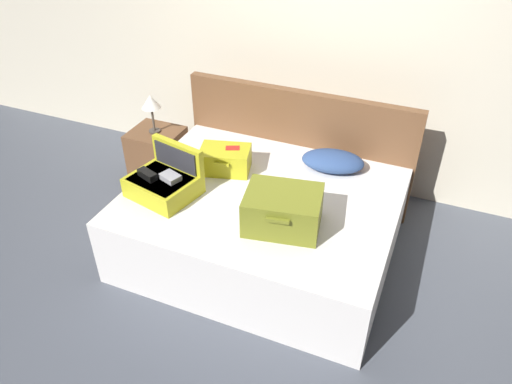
{
  "coord_description": "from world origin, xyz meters",
  "views": [
    {
      "loc": [
        1.07,
        -2.27,
        2.62
      ],
      "look_at": [
        0.0,
        0.28,
        0.64
      ],
      "focal_mm": 34.34,
      "sensor_mm": 36.0,
      "label": 1
    }
  ],
  "objects_px": {
    "nightstand": "(158,158)",
    "hard_case_large": "(283,210)",
    "pillow_near_headboard": "(333,161)",
    "table_lamp": "(151,103)",
    "bed": "(262,224)",
    "hard_case_small": "(225,159)",
    "hard_case_medium": "(164,182)"
  },
  "relations": [
    {
      "from": "hard_case_medium",
      "to": "hard_case_small",
      "type": "relative_size",
      "value": 1.22
    },
    {
      "from": "pillow_near_headboard",
      "to": "nightstand",
      "type": "distance_m",
      "value": 1.65
    },
    {
      "from": "hard_case_medium",
      "to": "pillow_near_headboard",
      "type": "distance_m",
      "value": 1.29
    },
    {
      "from": "nightstand",
      "to": "pillow_near_headboard",
      "type": "bearing_deg",
      "value": 0.25
    },
    {
      "from": "pillow_near_headboard",
      "to": "nightstand",
      "type": "bearing_deg",
      "value": -179.75
    },
    {
      "from": "hard_case_large",
      "to": "hard_case_small",
      "type": "relative_size",
      "value": 1.28
    },
    {
      "from": "hard_case_large",
      "to": "nightstand",
      "type": "distance_m",
      "value": 1.74
    },
    {
      "from": "hard_case_small",
      "to": "table_lamp",
      "type": "xyz_separation_m",
      "value": [
        -0.85,
        0.32,
        0.18
      ]
    },
    {
      "from": "nightstand",
      "to": "table_lamp",
      "type": "height_order",
      "value": "table_lamp"
    },
    {
      "from": "hard_case_medium",
      "to": "hard_case_small",
      "type": "distance_m",
      "value": 0.52
    },
    {
      "from": "bed",
      "to": "hard_case_large",
      "type": "xyz_separation_m",
      "value": [
        0.25,
        -0.27,
        0.4
      ]
    },
    {
      "from": "bed",
      "to": "hard_case_large",
      "type": "height_order",
      "value": "hard_case_large"
    },
    {
      "from": "hard_case_small",
      "to": "pillow_near_headboard",
      "type": "height_order",
      "value": "hard_case_small"
    },
    {
      "from": "hard_case_small",
      "to": "table_lamp",
      "type": "distance_m",
      "value": 0.93
    },
    {
      "from": "hard_case_large",
      "to": "pillow_near_headboard",
      "type": "height_order",
      "value": "hard_case_large"
    },
    {
      "from": "hard_case_large",
      "to": "table_lamp",
      "type": "xyz_separation_m",
      "value": [
        -1.49,
        0.79,
        0.14
      ]
    },
    {
      "from": "pillow_near_headboard",
      "to": "nightstand",
      "type": "xyz_separation_m",
      "value": [
        -1.62,
        -0.01,
        -0.35
      ]
    },
    {
      "from": "bed",
      "to": "hard_case_small",
      "type": "relative_size",
      "value": 4.44
    },
    {
      "from": "hard_case_medium",
      "to": "pillow_near_headboard",
      "type": "xyz_separation_m",
      "value": [
        1.03,
        0.78,
        -0.03
      ]
    },
    {
      "from": "hard_case_large",
      "to": "hard_case_small",
      "type": "distance_m",
      "value": 0.8
    },
    {
      "from": "nightstand",
      "to": "table_lamp",
      "type": "relative_size",
      "value": 1.54
    },
    {
      "from": "hard_case_medium",
      "to": "table_lamp",
      "type": "distance_m",
      "value": 0.99
    },
    {
      "from": "bed",
      "to": "table_lamp",
      "type": "distance_m",
      "value": 1.45
    },
    {
      "from": "pillow_near_headboard",
      "to": "nightstand",
      "type": "height_order",
      "value": "pillow_near_headboard"
    },
    {
      "from": "hard_case_large",
      "to": "nightstand",
      "type": "bearing_deg",
      "value": 141.81
    },
    {
      "from": "pillow_near_headboard",
      "to": "nightstand",
      "type": "relative_size",
      "value": 0.89
    },
    {
      "from": "hard_case_large",
      "to": "nightstand",
      "type": "height_order",
      "value": "hard_case_large"
    },
    {
      "from": "bed",
      "to": "pillow_near_headboard",
      "type": "height_order",
      "value": "pillow_near_headboard"
    },
    {
      "from": "bed",
      "to": "table_lamp",
      "type": "relative_size",
      "value": 5.5
    },
    {
      "from": "nightstand",
      "to": "hard_case_medium",
      "type": "bearing_deg",
      "value": -52.88
    },
    {
      "from": "nightstand",
      "to": "hard_case_large",
      "type": "bearing_deg",
      "value": -27.82
    },
    {
      "from": "hard_case_large",
      "to": "table_lamp",
      "type": "bearing_deg",
      "value": 141.81
    }
  ]
}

